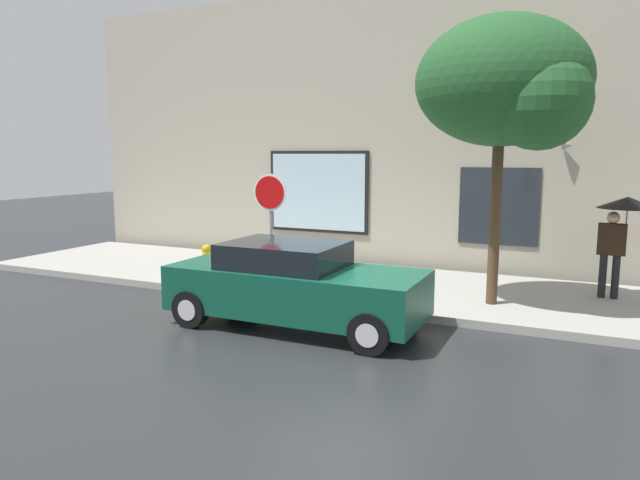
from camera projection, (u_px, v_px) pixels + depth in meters
name	position (u px, v px, depth m)	size (l,w,h in m)	color
ground_plane	(335.00, 329.00, 9.58)	(60.00, 60.00, 0.00)	#282B2D
sidewalk	(390.00, 288.00, 12.26)	(20.00, 4.00, 0.15)	#A3A099
building_facade	(424.00, 130.00, 14.00)	(20.00, 0.67, 7.00)	#B2A893
parked_car	(294.00, 285.00, 9.65)	(4.30, 1.81, 1.44)	#0F4C38
fire_hydrant	(207.00, 261.00, 12.91)	(0.30, 0.44, 0.75)	yellow
pedestrian_with_umbrella	(623.00, 216.00, 10.78)	(1.08, 1.08, 1.97)	black
street_tree	(509.00, 86.00, 9.96)	(3.04, 2.59, 5.17)	#4C3823
stop_sign	(270.00, 208.00, 11.68)	(0.76, 0.10, 2.37)	gray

